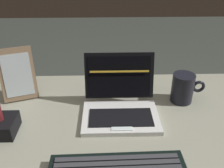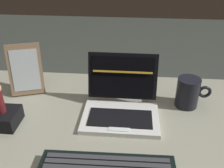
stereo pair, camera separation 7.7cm
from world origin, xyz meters
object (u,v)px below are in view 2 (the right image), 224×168
(coffee_mug, at_px, (188,92))
(laptop_front, at_px, (121,105))
(figurine_stand, at_px, (4,118))
(photo_frame, at_px, (25,70))

(coffee_mug, bearing_deg, laptop_front, -161.90)
(laptop_front, xyz_separation_m, coffee_mug, (0.22, 0.07, 0.02))
(laptop_front, height_order, figurine_stand, laptop_front)
(photo_frame, bearing_deg, figurine_stand, -91.84)
(laptop_front, xyz_separation_m, photo_frame, (-0.35, 0.11, 0.06))
(photo_frame, relative_size, coffee_mug, 1.60)
(photo_frame, height_order, figurine_stand, photo_frame)
(laptop_front, relative_size, coffee_mug, 2.09)
(laptop_front, bearing_deg, photo_frame, 162.61)
(photo_frame, distance_m, figurine_stand, 0.21)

